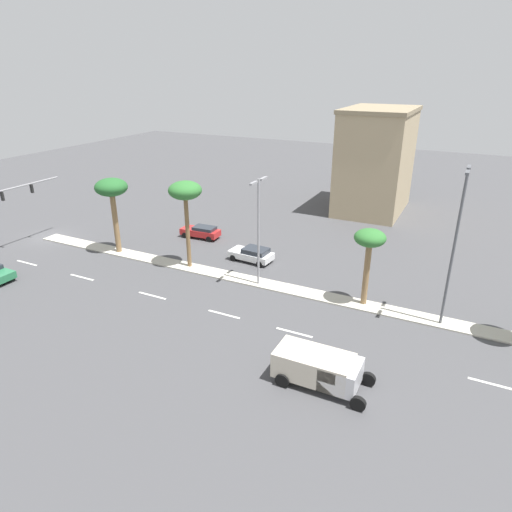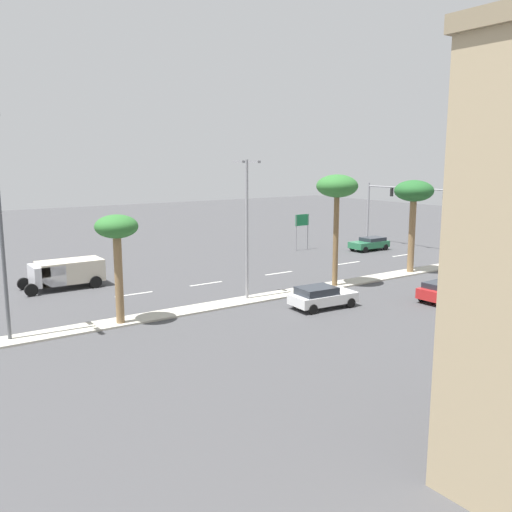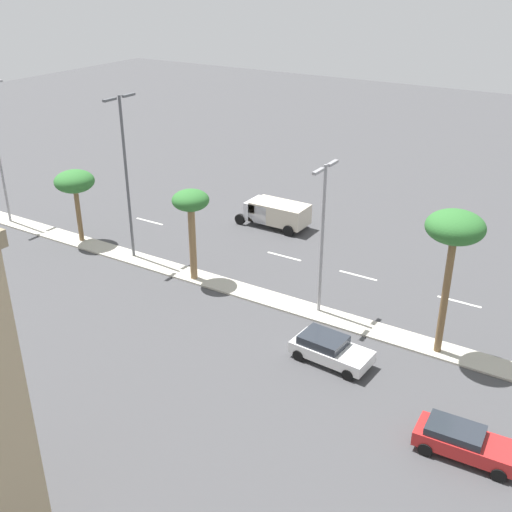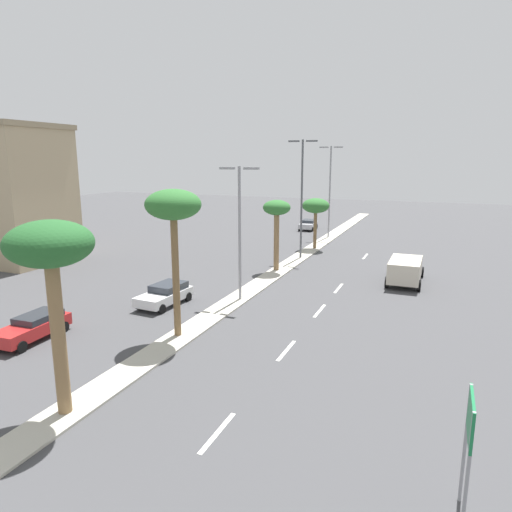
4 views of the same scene
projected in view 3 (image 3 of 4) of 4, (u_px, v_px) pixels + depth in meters
The scene contains 14 objects.
ground_plane at pixel (241, 291), 41.25m from camera, with size 160.00×160.00×0.00m, color #424244.
median_curb at pixel (136, 258), 45.61m from camera, with size 1.80×82.65×0.12m, color #B7B2A3.
lane_stripe_leading at pixel (459, 302), 39.91m from camera, with size 0.20×2.80×0.01m, color silver.
lane_stripe_near at pixel (358, 275), 43.25m from camera, with size 0.20×2.80×0.01m, color silver.
lane_stripe_right at pixel (284, 256), 46.06m from camera, with size 0.20×2.80×0.01m, color silver.
lane_stripe_left at pixel (149, 221), 52.27m from camera, with size 0.20×2.80×0.01m, color silver.
palm_tree_trailing at pixel (455, 232), 31.66m from camera, with size 3.05×3.05×8.29m.
palm_tree_center at pixel (191, 206), 40.45m from camera, with size 2.44×2.44×6.32m.
palm_tree_outboard at pixel (75, 183), 46.52m from camera, with size 2.99×2.99×5.60m.
street_lamp_rear at pixel (323, 228), 36.37m from camera, with size 2.90×0.24×9.37m.
street_lamp_right at pixel (126, 168), 43.05m from camera, with size 2.90×0.24×11.67m.
sedan_white_mid at pixel (329, 349), 33.70m from camera, with size 2.35×4.46×1.43m.
sedan_red_rear at pixel (464, 441), 27.22m from camera, with size 2.03×4.50×1.38m.
box_truck at pixel (274, 212), 50.86m from camera, with size 2.66×5.85×2.07m.
Camera 3 is at (-30.29, 12.11, 19.73)m, focal length 43.75 mm.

